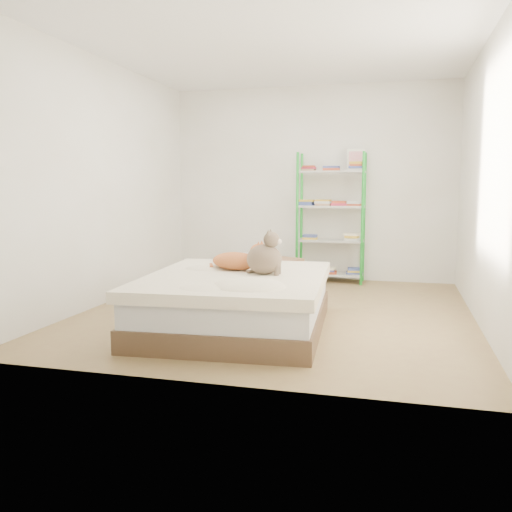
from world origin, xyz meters
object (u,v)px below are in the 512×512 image
(cardboard_box, at_px, (275,274))
(white_bin, at_px, (248,266))
(bed, at_px, (237,302))
(orange_cat, at_px, (235,259))
(grey_cat, at_px, (264,253))
(shelf_unit, at_px, (331,218))

(cardboard_box, relative_size, white_bin, 1.97)
(cardboard_box, bearing_deg, bed, -61.67)
(orange_cat, distance_m, cardboard_box, 1.67)
(grey_cat, bearing_deg, white_bin, 19.53)
(shelf_unit, bearing_deg, cardboard_box, -127.27)
(grey_cat, relative_size, white_bin, 1.05)
(white_bin, bearing_deg, bed, -76.63)
(shelf_unit, distance_m, cardboard_box, 1.16)
(cardboard_box, bearing_deg, grey_cat, -54.21)
(grey_cat, distance_m, shelf_unit, 2.57)
(bed, xyz_separation_m, orange_cat, (-0.08, 0.25, 0.35))
(bed, xyz_separation_m, white_bin, (-0.62, 2.60, -0.07))
(bed, distance_m, shelf_unit, 2.75)
(cardboard_box, distance_m, white_bin, 0.92)
(grey_cat, xyz_separation_m, white_bin, (-0.85, 2.52, -0.51))
(shelf_unit, height_order, white_bin, shelf_unit)
(orange_cat, xyz_separation_m, white_bin, (-0.53, 2.35, -0.42))
(cardboard_box, bearing_deg, white_bin, 153.11)
(orange_cat, bearing_deg, shelf_unit, 80.32)
(grey_cat, relative_size, shelf_unit, 0.22)
(cardboard_box, xyz_separation_m, white_bin, (-0.55, 0.73, -0.02))
(orange_cat, relative_size, cardboard_box, 0.73)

